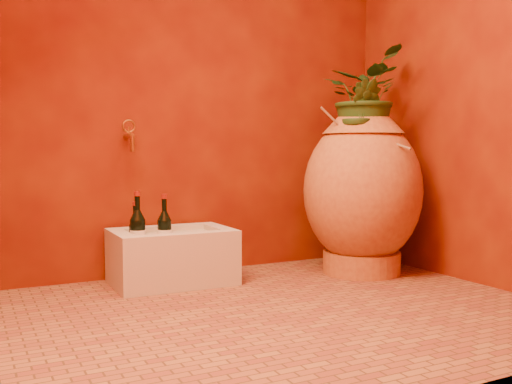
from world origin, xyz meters
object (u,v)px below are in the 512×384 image
wall_tap (130,134)px  wine_bottle_a (136,236)px  wine_bottle_b (165,232)px  wine_bottle_c (138,233)px  amphora (362,190)px  stone_basin (172,257)px

wall_tap → wine_bottle_a: bearing=-94.8°
wine_bottle_b → wall_tap: 0.58m
wine_bottle_b → wine_bottle_c: wine_bottle_c is taller
wine_bottle_b → amphora: bearing=-14.0°
amphora → wine_bottle_b: (-1.13, 0.28, -0.22)m
wall_tap → wine_bottle_c: bearing=-90.8°
amphora → wine_bottle_b: 1.19m
amphora → wall_tap: size_ratio=5.62×
wine_bottle_a → wine_bottle_b: bearing=1.3°
amphora → wine_bottle_a: size_ratio=3.41×
wine_bottle_c → wall_tap: (0.00, 0.15, 0.53)m
stone_basin → wine_bottle_a: wine_bottle_a is taller
wine_bottle_a → wine_bottle_c: (0.01, -0.01, 0.02)m
wine_bottle_a → amphora: bearing=-12.2°
wine_bottle_a → wine_bottle_b: size_ratio=0.90×
wine_bottle_b → wine_bottle_c: bearing=-175.1°
wine_bottle_c → wall_tap: wall_tap is taller
stone_basin → wine_bottle_b: size_ratio=1.98×
amphora → wine_bottle_c: (-1.29, 0.27, -0.21)m
stone_basin → wine_bottle_b: 0.15m
amphora → wall_tap: (-1.28, 0.42, 0.32)m
wine_bottle_a → wine_bottle_b: wine_bottle_b is taller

